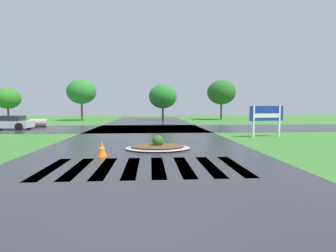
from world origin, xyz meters
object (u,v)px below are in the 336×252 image
at_px(car_silver_hatch, 9,123).
at_px(drainage_pipe_stack, 39,123).
at_px(estate_billboard, 267,115).
at_px(median_island, 158,146).
at_px(traffic_cone, 102,149).

bearing_deg(car_silver_hatch, drainage_pipe_stack, -117.03).
xyz_separation_m(estate_billboard, car_silver_hatch, (-20.80, 7.36, -0.89)).
bearing_deg(estate_billboard, median_island, 19.70).
height_order(estate_billboard, drainage_pipe_stack, estate_billboard).
bearing_deg(median_island, drainage_pipe_stack, 128.19).
bearing_deg(drainage_pipe_stack, traffic_cone, -60.79).
bearing_deg(estate_billboard, traffic_cone, 21.13).
distance_m(estate_billboard, median_island, 9.04).
bearing_deg(median_island, car_silver_hatch, 137.57).
bearing_deg(drainage_pipe_stack, estate_billboard, -27.85).
bearing_deg(median_island, estate_billboard, 31.87).
height_order(estate_billboard, car_silver_hatch, estate_billboard).
relative_size(estate_billboard, car_silver_hatch, 0.66).
height_order(median_island, traffic_cone, median_island).
bearing_deg(car_silver_hatch, estate_billboard, 160.60).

